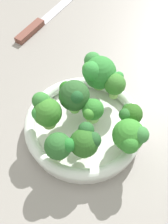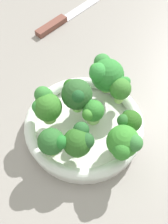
{
  "view_description": "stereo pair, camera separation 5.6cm",
  "coord_description": "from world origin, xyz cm",
  "px_view_note": "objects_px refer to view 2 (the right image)",
  "views": [
    {
      "loc": [
        -35.52,
        -2.89,
        52.85
      ],
      "look_at": [
        -3.76,
        -1.45,
        7.1
      ],
      "focal_mm": 48.02,
      "sensor_mm": 36.0,
      "label": 1
    },
    {
      "loc": [
        -34.78,
        -8.41,
        52.85
      ],
      "look_at": [
        -3.76,
        -1.45,
        7.1
      ],
      "focal_mm": 48.02,
      "sensor_mm": 36.0,
      "label": 2
    }
  ],
  "objects_px": {
    "broccoli_floret_4": "(53,142)",
    "broccoli_floret_3": "(124,143)",
    "broccoli_floret_8": "(120,87)",
    "broccoli_floret_2": "(129,122)",
    "broccoli_floret_0": "(46,105)",
    "broccoli_floret_5": "(76,94)",
    "knife": "(64,18)",
    "broccoli_floret_6": "(105,74)",
    "bowl": "(84,126)",
    "broccoli_floret_7": "(93,111)",
    "broccoli_floret_1": "(79,141)"
  },
  "relations": [
    {
      "from": "broccoli_floret_4",
      "to": "broccoli_floret_3",
      "type": "bearing_deg",
      "value": -79.5
    },
    {
      "from": "broccoli_floret_3",
      "to": "broccoli_floret_4",
      "type": "relative_size",
      "value": 1.15
    },
    {
      "from": "broccoli_floret_4",
      "to": "broccoli_floret_8",
      "type": "distance_m",
      "value": 0.17
    },
    {
      "from": "broccoli_floret_2",
      "to": "broccoli_floret_4",
      "type": "distance_m",
      "value": 0.14
    },
    {
      "from": "broccoli_floret_0",
      "to": "broccoli_floret_8",
      "type": "relative_size",
      "value": 1.18
    },
    {
      "from": "broccoli_floret_5",
      "to": "knife",
      "type": "height_order",
      "value": "broccoli_floret_5"
    },
    {
      "from": "broccoli_floret_5",
      "to": "broccoli_floret_0",
      "type": "bearing_deg",
      "value": 123.83
    },
    {
      "from": "broccoli_floret_0",
      "to": "broccoli_floret_4",
      "type": "distance_m",
      "value": 0.08
    },
    {
      "from": "broccoli_floret_5",
      "to": "broccoli_floret_6",
      "type": "relative_size",
      "value": 1.0
    },
    {
      "from": "bowl",
      "to": "broccoli_floret_2",
      "type": "bearing_deg",
      "value": -94.03
    },
    {
      "from": "knife",
      "to": "bowl",
      "type": "bearing_deg",
      "value": -158.76
    },
    {
      "from": "broccoli_floret_0",
      "to": "broccoli_floret_7",
      "type": "relative_size",
      "value": 1.35
    },
    {
      "from": "broccoli_floret_2",
      "to": "broccoli_floret_3",
      "type": "bearing_deg",
      "value": 175.82
    },
    {
      "from": "broccoli_floret_1",
      "to": "broccoli_floret_4",
      "type": "distance_m",
      "value": 0.05
    },
    {
      "from": "bowl",
      "to": "broccoli_floret_4",
      "type": "bearing_deg",
      "value": 153.39
    },
    {
      "from": "bowl",
      "to": "broccoli_floret_3",
      "type": "height_order",
      "value": "broccoli_floret_3"
    },
    {
      "from": "broccoli_floret_1",
      "to": "broccoli_floret_4",
      "type": "height_order",
      "value": "broccoli_floret_1"
    },
    {
      "from": "broccoli_floret_4",
      "to": "broccoli_floret_8",
      "type": "height_order",
      "value": "same"
    },
    {
      "from": "broccoli_floret_1",
      "to": "broccoli_floret_7",
      "type": "relative_size",
      "value": 1.18
    },
    {
      "from": "broccoli_floret_6",
      "to": "broccoli_floret_7",
      "type": "xyz_separation_m",
      "value": [
        -0.09,
        0.01,
        -0.01
      ]
    },
    {
      "from": "bowl",
      "to": "broccoli_floret_6",
      "type": "bearing_deg",
      "value": -14.22
    },
    {
      "from": "broccoli_floret_1",
      "to": "broccoli_floret_6",
      "type": "bearing_deg",
      "value": -6.43
    },
    {
      "from": "broccoli_floret_2",
      "to": "broccoli_floret_7",
      "type": "xyz_separation_m",
      "value": [
        0.01,
        0.07,
        -0.01
      ]
    },
    {
      "from": "broccoli_floret_2",
      "to": "broccoli_floret_6",
      "type": "distance_m",
      "value": 0.12
    },
    {
      "from": "broccoli_floret_3",
      "to": "broccoli_floret_4",
      "type": "distance_m",
      "value": 0.12
    },
    {
      "from": "bowl",
      "to": "broccoli_floret_8",
      "type": "xyz_separation_m",
      "value": [
        0.07,
        -0.06,
        0.06
      ]
    },
    {
      "from": "knife",
      "to": "broccoli_floret_0",
      "type": "bearing_deg",
      "value": -170.0
    },
    {
      "from": "broccoli_floret_1",
      "to": "broccoli_floret_8",
      "type": "xyz_separation_m",
      "value": [
        0.13,
        -0.05,
        0.0
      ]
    },
    {
      "from": "broccoli_floret_1",
      "to": "broccoli_floret_5",
      "type": "bearing_deg",
      "value": 15.84
    },
    {
      "from": "broccoli_floret_8",
      "to": "broccoli_floret_6",
      "type": "bearing_deg",
      "value": 55.62
    },
    {
      "from": "knife",
      "to": "broccoli_floret_6",
      "type": "bearing_deg",
      "value": -147.96
    },
    {
      "from": "broccoli_floret_2",
      "to": "broccoli_floret_3",
      "type": "distance_m",
      "value": 0.05
    },
    {
      "from": "broccoli_floret_0",
      "to": "broccoli_floret_1",
      "type": "bearing_deg",
      "value": -127.7
    },
    {
      "from": "broccoli_floret_8",
      "to": "broccoli_floret_1",
      "type": "bearing_deg",
      "value": 159.27
    },
    {
      "from": "broccoli_floret_5",
      "to": "broccoli_floret_4",
      "type": "bearing_deg",
      "value": 170.25
    },
    {
      "from": "broccoli_floret_2",
      "to": "broccoli_floret_3",
      "type": "height_order",
      "value": "broccoli_floret_3"
    },
    {
      "from": "broccoli_floret_7",
      "to": "broccoli_floret_1",
      "type": "bearing_deg",
      "value": 172.24
    },
    {
      "from": "broccoli_floret_6",
      "to": "broccoli_floret_8",
      "type": "xyz_separation_m",
      "value": [
        -0.02,
        -0.03,
        -0.01
      ]
    },
    {
      "from": "broccoli_floret_5",
      "to": "broccoli_floret_7",
      "type": "distance_m",
      "value": 0.04
    },
    {
      "from": "bowl",
      "to": "broccoli_floret_3",
      "type": "xyz_separation_m",
      "value": [
        -0.05,
        -0.08,
        0.06
      ]
    },
    {
      "from": "broccoli_floret_3",
      "to": "knife",
      "type": "xyz_separation_m",
      "value": [
        0.39,
        0.21,
        -0.07
      ]
    },
    {
      "from": "broccoli_floret_5",
      "to": "broccoli_floret_6",
      "type": "xyz_separation_m",
      "value": [
        0.06,
        -0.04,
        -0.0
      ]
    },
    {
      "from": "broccoli_floret_6",
      "to": "broccoli_floret_8",
      "type": "relative_size",
      "value": 1.29
    },
    {
      "from": "broccoli_floret_3",
      "to": "broccoli_floret_6",
      "type": "relative_size",
      "value": 0.89
    },
    {
      "from": "broccoli_floret_7",
      "to": "knife",
      "type": "xyz_separation_m",
      "value": [
        0.33,
        0.15,
        -0.06
      ]
    },
    {
      "from": "broccoli_floret_0",
      "to": "broccoli_floret_1",
      "type": "xyz_separation_m",
      "value": [
        -0.06,
        -0.08,
        -0.01
      ]
    },
    {
      "from": "bowl",
      "to": "broccoli_floret_0",
      "type": "distance_m",
      "value": 0.09
    },
    {
      "from": "broccoli_floret_8",
      "to": "broccoli_floret_0",
      "type": "bearing_deg",
      "value": 120.71
    },
    {
      "from": "broccoli_floret_1",
      "to": "broccoli_floret_5",
      "type": "relative_size",
      "value": 0.8
    },
    {
      "from": "broccoli_floret_5",
      "to": "broccoli_floret_7",
      "type": "bearing_deg",
      "value": -120.32
    }
  ]
}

